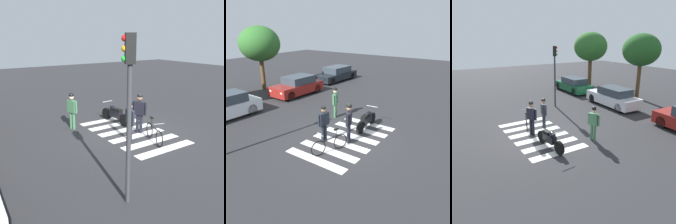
{
  "view_description": "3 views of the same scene",
  "coord_description": "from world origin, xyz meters",
  "views": [
    {
      "loc": [
        -9.04,
        7.09,
        4.31
      ],
      "look_at": [
        0.43,
        0.81,
        1.03
      ],
      "focal_mm": 41.82,
      "sensor_mm": 36.0,
      "label": 1
    },
    {
      "loc": [
        -8.41,
        -5.51,
        5.11
      ],
      "look_at": [
        0.39,
        0.72,
        1.09
      ],
      "focal_mm": 37.87,
      "sensor_mm": 36.0,
      "label": 2
    },
    {
      "loc": [
        10.15,
        -4.64,
        4.96
      ],
      "look_at": [
        0.21,
        1.45,
        1.1
      ],
      "focal_mm": 36.21,
      "sensor_mm": 36.0,
      "label": 3
    }
  ],
  "objects": [
    {
      "name": "officer_on_foot",
      "position": [
        -0.19,
        -0.28,
        1.11
      ],
      "size": [
        0.66,
        0.38,
        1.89
      ],
      "color": "black",
      "rests_on": "ground_plane"
    },
    {
      "name": "pedestrian_bystander",
      "position": [
        2.01,
        2.07,
        1.04
      ],
      "size": [
        0.64,
        0.35,
        1.79
      ],
      "color": "#3F724C",
      "rests_on": "ground_plane"
    },
    {
      "name": "crosswalk_stripes",
      "position": [
        0.0,
        0.0,
        0.0
      ],
      "size": [
        4.95,
        2.94,
        0.01
      ],
      "color": "silver",
      "rests_on": "ground_plane"
    },
    {
      "name": "police_motorcycle",
      "position": [
        1.65,
        -0.19,
        0.46
      ],
      "size": [
        2.11,
        0.62,
        1.03
      ],
      "color": "black",
      "rests_on": "ground_plane"
    },
    {
      "name": "leaning_bicycle",
      "position": [
        -1.39,
        -0.12,
        0.38
      ],
      "size": [
        1.68,
        0.7,
        1.0
      ],
      "color": "black",
      "rests_on": "ground_plane"
    },
    {
      "name": "traffic_light_pole",
      "position": [
        -4.16,
        3.37,
        2.94
      ],
      "size": [
        0.33,
        0.36,
        4.4
      ],
      "color": "#38383D",
      "rests_on": "ground_plane"
    },
    {
      "name": "officer_by_motorcycle",
      "position": [
        -0.76,
        0.7,
        1.02
      ],
      "size": [
        0.66,
        0.28,
        1.77
      ],
      "color": "#1E232D",
      "rests_on": "ground_plane"
    },
    {
      "name": "ground_plane",
      "position": [
        0.0,
        0.0,
        0.0
      ],
      "size": [
        60.0,
        60.0,
        0.0
      ],
      "primitive_type": "plane",
      "color": "#2B2B2D"
    }
  ]
}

